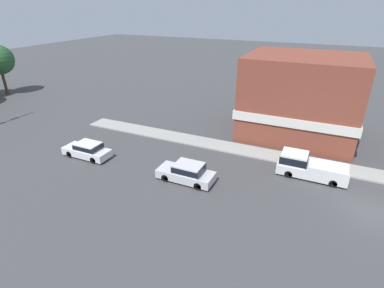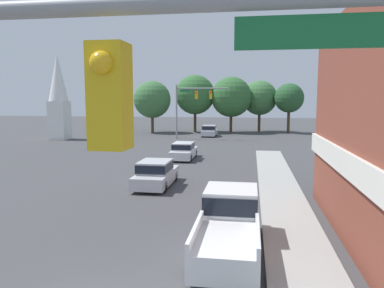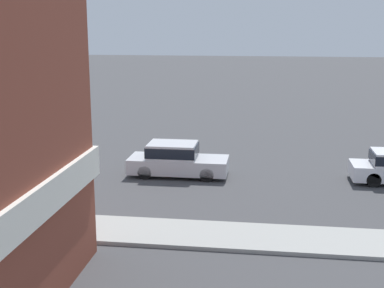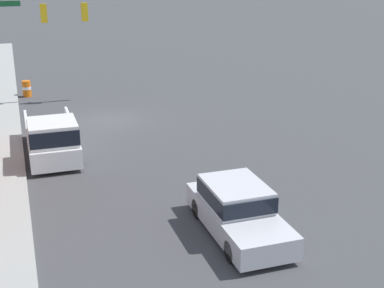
{
  "view_description": "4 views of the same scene",
  "coord_description": "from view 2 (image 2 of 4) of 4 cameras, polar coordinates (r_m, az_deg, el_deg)",
  "views": [
    {
      "loc": [
        -21.03,
        4.45,
        13.57
      ],
      "look_at": [
        1.37,
        14.81,
        1.87
      ],
      "focal_mm": 28.0,
      "sensor_mm": 36.0,
      "label": 1
    },
    {
      "loc": [
        3.98,
        -8.06,
        5.35
      ],
      "look_at": [
        0.07,
        16.53,
        2.33
      ],
      "focal_mm": 35.0,
      "sensor_mm": 36.0,
      "label": 2
    },
    {
      "loc": [
        23.01,
        18.09,
        7.25
      ],
      "look_at": [
        -0.2,
        14.83,
        1.95
      ],
      "focal_mm": 50.0,
      "sensor_mm": 36.0,
      "label": 3
    },
    {
      "loc": [
        4.49,
        27.91,
        8.33
      ],
      "look_at": [
        -0.84,
        12.03,
        2.5
      ],
      "focal_mm": 50.0,
      "sensor_mm": 36.0,
      "label": 4
    }
  ],
  "objects": [
    {
      "name": "near_signal_assembly",
      "position": [
        3.7,
        -4.9,
        0.18
      ],
      "size": [
        8.27,
        0.49,
        6.73
      ],
      "color": "gray",
      "rests_on": "ground"
    },
    {
      "name": "far_signal_assembly",
      "position": [
        49.72,
        0.01,
        6.73
      ],
      "size": [
        6.98,
        0.49,
        7.21
      ],
      "color": "gray",
      "rests_on": "ground"
    },
    {
      "name": "car_lead",
      "position": [
        23.07,
        -5.55,
        -4.41
      ],
      "size": [
        1.93,
        4.79,
        1.61
      ],
      "color": "black",
      "rests_on": "ground"
    },
    {
      "name": "car_second_ahead",
      "position": [
        33.27,
        -1.27,
        -0.98
      ],
      "size": [
        1.81,
        4.73,
        1.51
      ],
      "color": "black",
      "rests_on": "ground"
    },
    {
      "name": "car_distant",
      "position": [
        53.57,
        2.65,
        2.06
      ],
      "size": [
        1.95,
        4.36,
        1.6
      ],
      "color": "black",
      "rests_on": "ground"
    },
    {
      "name": "pickup_truck_parked",
      "position": [
        13.82,
        5.74,
        -11.65
      ],
      "size": [
        2.06,
        5.64,
        1.96
      ],
      "color": "black",
      "rests_on": "ground"
    },
    {
      "name": "church_steeple",
      "position": [
        52.53,
        -19.69,
        7.07
      ],
      "size": [
        2.51,
        2.51,
        11.2
      ],
      "color": "white",
      "rests_on": "ground"
    },
    {
      "name": "backdrop_tree_left_far",
      "position": [
        59.65,
        -6.09,
        6.75
      ],
      "size": [
        5.84,
        5.84,
        8.16
      ],
      "color": "#4C3823",
      "rests_on": "ground"
    },
    {
      "name": "backdrop_tree_left_mid",
      "position": [
        60.26,
        0.47,
        7.51
      ],
      "size": [
        6.29,
        6.29,
        9.14
      ],
      "color": "#4C3823",
      "rests_on": "ground"
    },
    {
      "name": "backdrop_tree_center",
      "position": [
        59.71,
        6.0,
        7.14
      ],
      "size": [
        6.36,
        6.36,
        8.82
      ],
      "color": "#4C3823",
      "rests_on": "ground"
    },
    {
      "name": "backdrop_tree_right_mid",
      "position": [
        62.15,
        10.27,
        6.93
      ],
      "size": [
        5.61,
        5.61,
        8.31
      ],
      "color": "#4C3823",
      "rests_on": "ground"
    },
    {
      "name": "backdrop_tree_right_far",
      "position": [
        60.35,
        14.59,
        6.78
      ],
      "size": [
        4.56,
        4.56,
        7.75
      ],
      "color": "#4C3823",
      "rests_on": "ground"
    }
  ]
}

